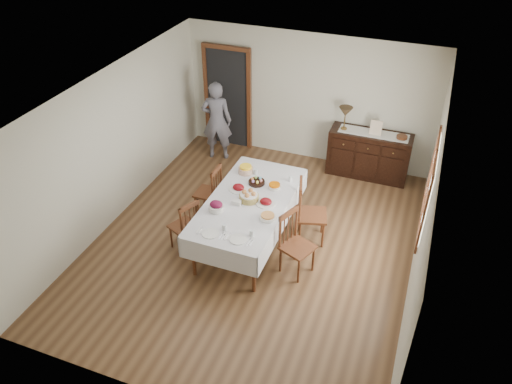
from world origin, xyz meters
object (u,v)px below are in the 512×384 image
(dining_table, at_px, (249,205))
(table_lamp, at_px, (346,112))
(chair_right_near, at_px, (295,243))
(sideboard, at_px, (369,154))
(chair_left_near, at_px, (186,225))
(person, at_px, (217,118))
(chair_left_far, at_px, (210,191))
(chair_right_far, at_px, (309,212))

(dining_table, height_order, table_lamp, table_lamp)
(chair_right_near, xyz_separation_m, sideboard, (0.56, 3.08, -0.06))
(table_lamp, bearing_deg, chair_left_near, -118.93)
(dining_table, xyz_separation_m, table_lamp, (0.91, 2.67, 0.55))
(person, relative_size, table_lamp, 3.84)
(chair_left_far, distance_m, chair_right_near, 1.97)
(chair_left_near, bearing_deg, person, -140.73)
(chair_left_far, xyz_separation_m, chair_right_near, (1.78, -0.84, 0.03))
(chair_right_near, height_order, table_lamp, table_lamp)
(chair_right_far, height_order, table_lamp, table_lamp)
(person, bearing_deg, chair_right_far, 126.76)
(chair_right_far, bearing_deg, chair_right_near, 164.49)
(dining_table, relative_size, chair_left_far, 2.48)
(chair_right_near, bearing_deg, chair_right_far, 22.73)
(chair_left_far, xyz_separation_m, table_lamp, (1.80, 2.21, 0.79))
(dining_table, distance_m, person, 2.82)
(dining_table, distance_m, table_lamp, 2.87)
(sideboard, bearing_deg, chair_right_near, -100.23)
(chair_left_far, bearing_deg, chair_right_far, 88.02)
(chair_left_near, distance_m, chair_right_far, 1.97)
(dining_table, distance_m, chair_right_near, 0.98)
(chair_left_far, height_order, chair_right_near, chair_right_near)
(sideboard, xyz_separation_m, person, (-3.04, -0.38, 0.42))
(chair_left_far, relative_size, person, 0.55)
(person, distance_m, table_lamp, 2.56)
(chair_left_far, height_order, person, person)
(chair_right_far, bearing_deg, person, 36.18)
(dining_table, bearing_deg, person, 124.88)
(chair_right_far, bearing_deg, chair_left_near, 101.93)
(sideboard, height_order, table_lamp, table_lamp)
(chair_right_near, relative_size, chair_right_far, 0.94)
(dining_table, bearing_deg, chair_left_near, -148.07)
(chair_left_near, relative_size, chair_left_far, 0.98)
(chair_left_near, distance_m, person, 2.97)
(sideboard, distance_m, table_lamp, 0.98)
(person, bearing_deg, sideboard, 171.93)
(chair_left_near, xyz_separation_m, table_lamp, (1.77, 3.20, 0.80))
(sideboard, height_order, person, person)
(chair_left_far, xyz_separation_m, sideboard, (2.34, 2.25, -0.03))
(dining_table, bearing_deg, chair_left_far, 153.27)
(chair_right_near, relative_size, sideboard, 0.68)
(chair_right_near, xyz_separation_m, table_lamp, (0.02, 3.05, 0.75))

